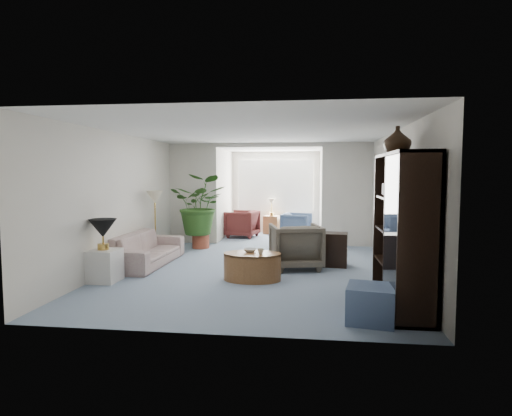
# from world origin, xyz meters

# --- Properties ---
(floor) EXTENTS (6.00, 6.00, 0.00)m
(floor) POSITION_xyz_m (0.00, 0.00, 0.00)
(floor) COLOR #8CA0B8
(floor) RESTS_ON ground
(sunroom_floor) EXTENTS (2.60, 2.60, 0.00)m
(sunroom_floor) POSITION_xyz_m (0.00, 4.10, 0.00)
(sunroom_floor) COLOR #8CA0B8
(sunroom_floor) RESTS_ON ground
(back_pier_left) EXTENTS (1.20, 0.12, 2.50)m
(back_pier_left) POSITION_xyz_m (-1.90, 3.00, 1.25)
(back_pier_left) COLOR beige
(back_pier_left) RESTS_ON ground
(back_pier_right) EXTENTS (1.20, 0.12, 2.50)m
(back_pier_right) POSITION_xyz_m (1.90, 3.00, 1.25)
(back_pier_right) COLOR beige
(back_pier_right) RESTS_ON ground
(back_header) EXTENTS (2.60, 0.12, 0.10)m
(back_header) POSITION_xyz_m (0.00, 3.00, 2.45)
(back_header) COLOR beige
(back_header) RESTS_ON back_pier_left
(window_pane) EXTENTS (2.20, 0.02, 1.50)m
(window_pane) POSITION_xyz_m (0.00, 5.18, 1.40)
(window_pane) COLOR white
(window_blinds) EXTENTS (2.20, 0.02, 1.50)m
(window_blinds) POSITION_xyz_m (0.00, 5.15, 1.40)
(window_blinds) COLOR white
(framed_picture) EXTENTS (0.04, 0.50, 0.40)m
(framed_picture) POSITION_xyz_m (2.46, -0.10, 1.70)
(framed_picture) COLOR #BAAA94
(sofa) EXTENTS (0.87, 2.10, 0.61)m
(sofa) POSITION_xyz_m (-2.10, 0.39, 0.30)
(sofa) COLOR #BBB19E
(sofa) RESTS_ON ground
(end_table) EXTENTS (0.49, 0.49, 0.52)m
(end_table) POSITION_xyz_m (-2.30, -0.96, 0.26)
(end_table) COLOR silver
(end_table) RESTS_ON ground
(table_lamp) EXTENTS (0.44, 0.44, 0.30)m
(table_lamp) POSITION_xyz_m (-2.30, -0.96, 0.87)
(table_lamp) COLOR black
(table_lamp) RESTS_ON end_table
(floor_lamp) EXTENTS (0.36, 0.36, 0.28)m
(floor_lamp) POSITION_xyz_m (-2.26, 1.29, 1.25)
(floor_lamp) COLOR beige
(floor_lamp) RESTS_ON ground
(coffee_table) EXTENTS (1.02, 1.02, 0.45)m
(coffee_table) POSITION_xyz_m (0.09, -0.56, 0.23)
(coffee_table) COLOR brown
(coffee_table) RESTS_ON ground
(coffee_bowl) EXTENTS (0.24, 0.24, 0.05)m
(coffee_bowl) POSITION_xyz_m (0.04, -0.46, 0.48)
(coffee_bowl) COLOR beige
(coffee_bowl) RESTS_ON coffee_table
(coffee_cup) EXTENTS (0.11, 0.11, 0.10)m
(coffee_cup) POSITION_xyz_m (0.24, -0.66, 0.50)
(coffee_cup) COLOR beige
(coffee_cup) RESTS_ON coffee_table
(wingback_chair) EXTENTS (1.07, 1.09, 0.83)m
(wingback_chair) POSITION_xyz_m (0.76, 0.41, 0.41)
(wingback_chair) COLOR #5E584A
(wingback_chair) RESTS_ON ground
(side_table_dark) EXTENTS (0.57, 0.48, 0.63)m
(side_table_dark) POSITION_xyz_m (1.46, 0.71, 0.32)
(side_table_dark) COLOR black
(side_table_dark) RESTS_ON ground
(entertainment_cabinet) EXTENTS (0.49, 1.82, 2.02)m
(entertainment_cabinet) POSITION_xyz_m (2.23, -1.69, 1.01)
(entertainment_cabinet) COLOR black
(entertainment_cabinet) RESTS_ON ground
(cabinet_urn) EXTENTS (0.38, 0.38, 0.39)m
(cabinet_urn) POSITION_xyz_m (2.23, -1.19, 2.22)
(cabinet_urn) COLOR black
(cabinet_urn) RESTS_ON entertainment_cabinet
(ottoman) EXTENTS (0.63, 0.63, 0.43)m
(ottoman) POSITION_xyz_m (1.75, -2.37, 0.22)
(ottoman) COLOR #4A5D7F
(ottoman) RESTS_ON ground
(plant_pot) EXTENTS (0.40, 0.40, 0.32)m
(plant_pot) POSITION_xyz_m (-1.53, 2.31, 0.16)
(plant_pot) COLOR brown
(plant_pot) RESTS_ON ground
(house_plant) EXTENTS (1.28, 1.11, 1.42)m
(house_plant) POSITION_xyz_m (-1.53, 2.31, 1.03)
(house_plant) COLOR #2A531C
(house_plant) RESTS_ON plant_pot
(sunroom_chair_blue) EXTENTS (0.88, 0.86, 0.69)m
(sunroom_chair_blue) POSITION_xyz_m (0.66, 4.15, 0.34)
(sunroom_chair_blue) COLOR #4A5D7F
(sunroom_chair_blue) RESTS_ON ground
(sunroom_chair_maroon) EXTENTS (0.95, 0.93, 0.74)m
(sunroom_chair_maroon) POSITION_xyz_m (-0.84, 4.15, 0.37)
(sunroom_chair_maroon) COLOR #591E20
(sunroom_chair_maroon) RESTS_ON ground
(sunroom_table) EXTENTS (0.49, 0.41, 0.53)m
(sunroom_table) POSITION_xyz_m (-0.09, 4.90, 0.26)
(sunroom_table) COLOR brown
(sunroom_table) RESTS_ON ground
(shelf_clutter) EXTENTS (0.30, 0.80, 1.06)m
(shelf_clutter) POSITION_xyz_m (2.18, -1.60, 1.09)
(shelf_clutter) COLOR #5F5C59
(shelf_clutter) RESTS_ON entertainment_cabinet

